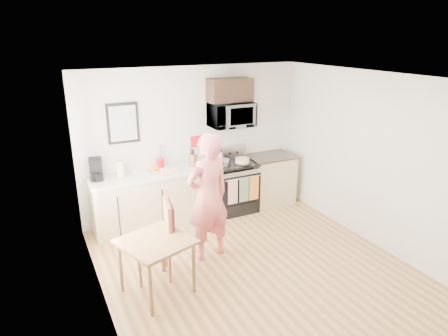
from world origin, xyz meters
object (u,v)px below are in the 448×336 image
dining_table (156,246)px  cake (242,161)px  range (233,188)px  chair (163,229)px  microwave (231,115)px  person (208,197)px

dining_table → cake: cake is taller
range → chair: range is taller
microwave → dining_table: (-2.00, -1.88, -1.12)m
cake → person: bearing=-136.1°
microwave → dining_table: microwave is taller
person → cake: size_ratio=6.27×
microwave → chair: bearing=-139.0°
person → dining_table: bearing=19.0°
range → dining_table: 2.68m
range → person: person is taller
microwave → range: bearing=-89.9°
person → dining_table: 1.10m
microwave → chair: (-1.80, -1.56, -1.07)m
dining_table → chair: bearing=57.5°
chair → dining_table: bearing=-112.3°
chair → person: bearing=25.4°
person → dining_table: person is taller
microwave → dining_table: bearing=-136.7°
microwave → chair: microwave is taller
dining_table → person: bearing=28.8°
dining_table → chair: size_ratio=0.80×
range → chair: (-1.80, -1.46, 0.25)m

